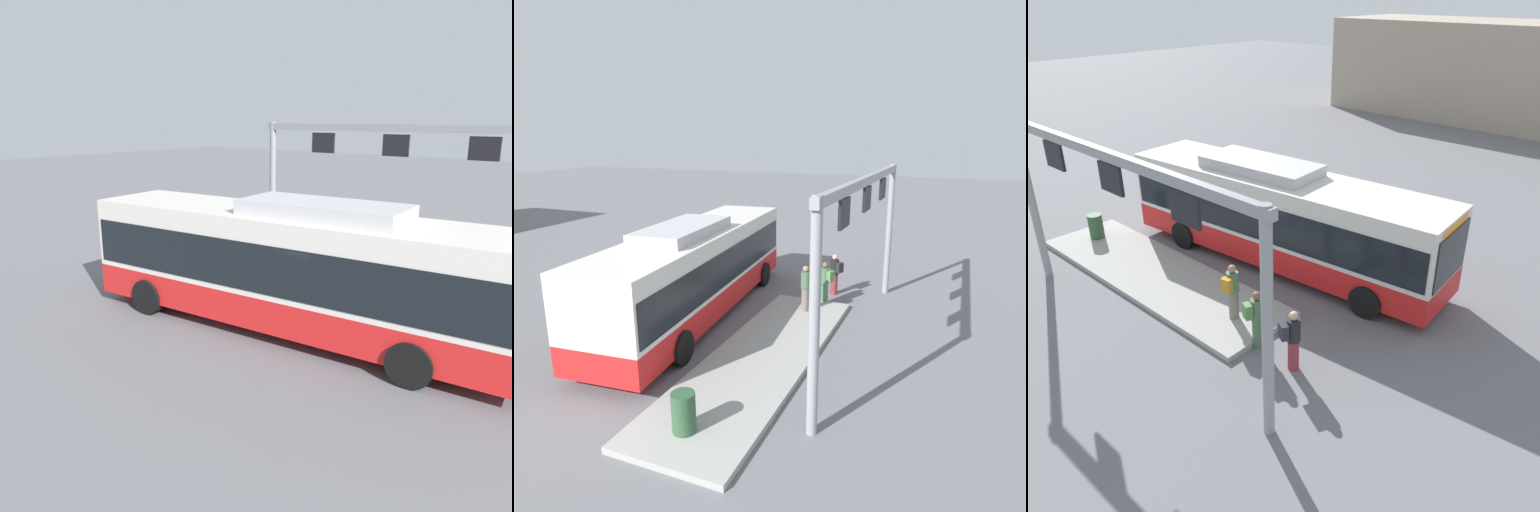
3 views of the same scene
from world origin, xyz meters
The scene contains 8 objects.
ground_plane centered at (0.00, 0.00, 0.00)m, with size 120.00×120.00×0.00m, color slate.
platform_curb centered at (-2.32, -3.52, 0.08)m, with size 10.00×2.80×0.16m, color #9E9E99.
bus_main centered at (-0.01, 0.00, 1.81)m, with size 11.65×3.54×3.46m.
person_boarding centered at (2.72, -3.95, 0.89)m, with size 0.48×0.60×1.67m.
person_waiting_near centered at (4.00, -3.99, 0.89)m, with size 0.51×0.60×1.67m.
person_waiting_mid centered at (1.46, -3.60, 1.05)m, with size 0.41×0.57×1.67m.
platform_sign_gantry centered at (0.00, -5.86, 3.81)m, with size 10.43×0.24×5.20m.
trash_bin centered at (-6.20, -3.39, 0.61)m, with size 0.52×0.52×0.90m, color #2D5133.
Camera 2 is at (-13.50, -8.39, 6.32)m, focal length 32.57 mm.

